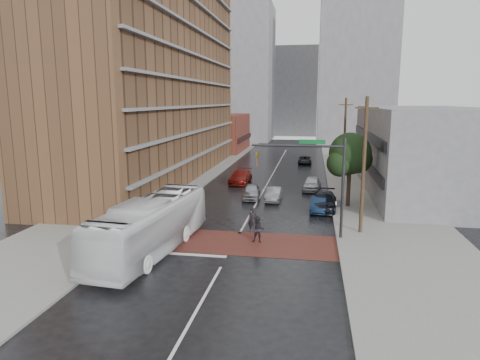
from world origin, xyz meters
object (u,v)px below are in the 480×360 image
(car_travel_a, at_px, (251,192))
(car_parked_far, at_px, (312,183))
(car_parked_near, at_px, (318,205))
(car_parked_mid, at_px, (324,201))
(transit_bus, at_px, (151,226))
(suv_travel, at_px, (305,160))
(pedestrian_b, at_px, (258,230))
(pedestrian_a, at_px, (253,220))
(car_travel_b, at_px, (274,194))
(car_travel_c, at_px, (240,177))

(car_travel_a, distance_m, car_parked_far, 7.84)
(car_parked_near, xyz_separation_m, car_parked_mid, (0.52, 0.80, 0.14))
(transit_bus, xyz_separation_m, car_parked_mid, (11.29, 12.96, -0.99))
(suv_travel, bearing_deg, pedestrian_b, -94.04)
(transit_bus, bearing_deg, pedestrian_a, 46.32)
(car_travel_b, xyz_separation_m, car_parked_mid, (4.77, -2.69, 0.12))
(car_travel_c, bearing_deg, pedestrian_b, -74.41)
(pedestrian_b, bearing_deg, car_travel_c, 106.60)
(transit_bus, distance_m, car_travel_a, 16.78)
(car_parked_near, bearing_deg, car_travel_c, 129.16)
(pedestrian_b, xyz_separation_m, car_travel_a, (-2.37, 13.25, -0.21))
(car_travel_a, distance_m, car_parked_mid, 7.78)
(suv_travel, distance_m, car_parked_far, 19.68)
(pedestrian_b, distance_m, car_travel_c, 21.64)
(car_travel_c, xyz_separation_m, car_parked_near, (8.98, -11.89, -0.13))
(car_travel_a, xyz_separation_m, car_travel_b, (2.29, -0.55, -0.06))
(car_travel_a, bearing_deg, transit_bus, -108.83)
(suv_travel, height_order, car_parked_far, car_parked_far)
(car_travel_c, relative_size, suv_travel, 1.21)
(suv_travel, relative_size, car_parked_far, 0.97)
(pedestrian_a, bearing_deg, car_travel_b, 91.56)
(car_travel_a, distance_m, suv_travel, 25.19)
(pedestrian_b, height_order, car_parked_near, pedestrian_b)
(car_travel_b, xyz_separation_m, car_parked_near, (4.25, -3.49, -0.02))
(car_travel_a, height_order, car_travel_b, car_travel_a)
(car_travel_c, bearing_deg, car_parked_far, -15.40)
(pedestrian_a, height_order, car_parked_near, pedestrian_a)
(transit_bus, relative_size, car_travel_b, 3.18)
(pedestrian_b, height_order, car_travel_b, pedestrian_b)
(pedestrian_a, distance_m, car_travel_a, 11.17)
(pedestrian_b, height_order, car_travel_a, pedestrian_b)
(car_travel_b, height_order, car_parked_far, car_parked_far)
(car_parked_near, bearing_deg, car_travel_b, 142.72)
(suv_travel, relative_size, car_parked_mid, 0.81)
(pedestrian_b, xyz_separation_m, car_travel_c, (-4.80, 21.10, -0.16))
(car_parked_far, bearing_deg, suv_travel, 98.22)
(car_travel_c, bearing_deg, suv_travel, 69.54)
(car_parked_mid, bearing_deg, car_travel_b, 153.82)
(pedestrian_a, distance_m, pedestrian_b, 2.31)
(pedestrian_a, relative_size, car_parked_far, 0.43)
(pedestrian_b, height_order, car_travel_c, pedestrian_b)
(car_travel_c, distance_m, car_parked_near, 14.90)
(transit_bus, xyz_separation_m, car_travel_a, (4.22, 16.21, -1.05))
(pedestrian_b, distance_m, car_parked_mid, 11.05)
(pedestrian_a, bearing_deg, car_parked_near, 60.12)
(transit_bus, relative_size, pedestrian_b, 6.85)
(transit_bus, height_order, car_travel_a, transit_bus)
(suv_travel, distance_m, car_parked_mid, 28.07)
(car_parked_far, bearing_deg, pedestrian_a, -100.03)
(car_travel_a, height_order, car_parked_mid, car_parked_mid)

